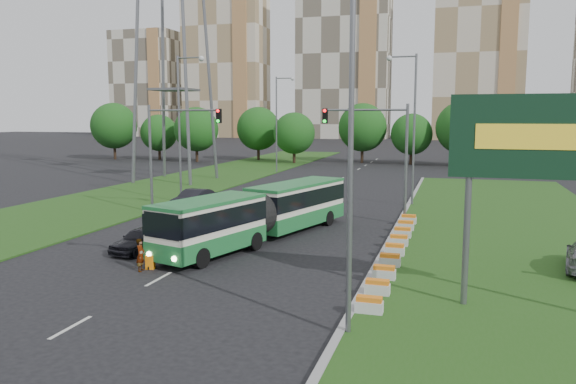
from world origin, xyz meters
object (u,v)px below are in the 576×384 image
(pedestrian, at_px, (141,255))
(shopping_trolley, at_px, (150,262))
(traffic_mast_left, at_px, (170,142))
(billboard, at_px, (537,146))
(car_left_near, at_px, (141,239))
(car_left_far, at_px, (194,200))
(traffic_mast_median, at_px, (382,144))
(articulated_bus, at_px, (258,213))

(pedestrian, relative_size, shopping_trolley, 2.30)
(traffic_mast_left, distance_m, pedestrian, 15.95)
(traffic_mast_left, bearing_deg, billboard, -33.55)
(billboard, height_order, car_left_near, billboard)
(car_left_far, bearing_deg, traffic_mast_median, 0.96)
(car_left_near, distance_m, car_left_far, 13.51)
(traffic_mast_left, xyz_separation_m, shopping_trolley, (6.17, -13.62, -5.02))
(traffic_mast_left, xyz_separation_m, car_left_far, (0.62, 2.37, -4.57))
(traffic_mast_left, bearing_deg, shopping_trolley, -65.64)
(car_left_near, xyz_separation_m, shopping_trolley, (2.24, -2.89, -0.33))
(articulated_bus, distance_m, car_left_near, 6.85)
(traffic_mast_left, height_order, articulated_bus, traffic_mast_left)
(billboard, bearing_deg, articulated_bus, 147.23)
(billboard, bearing_deg, pedestrian, 176.82)
(traffic_mast_left, xyz_separation_m, car_left_near, (3.92, -10.73, -4.68))
(pedestrian, bearing_deg, car_left_far, 6.67)
(traffic_mast_left, bearing_deg, pedestrian, -67.13)
(pedestrian, xyz_separation_m, shopping_trolley, (0.23, 0.46, -0.44))
(car_left_far, bearing_deg, traffic_mast_left, -98.36)
(traffic_mast_median, relative_size, car_left_near, 2.05)
(billboard, relative_size, traffic_mast_median, 1.00)
(traffic_mast_left, relative_size, pedestrian, 5.14)
(shopping_trolley, bearing_deg, articulated_bus, 56.61)
(car_left_far, bearing_deg, pedestrian, -65.75)
(billboard, distance_m, traffic_mast_left, 27.16)
(traffic_mast_median, bearing_deg, pedestrian, -121.44)
(traffic_mast_left, relative_size, articulated_bus, 0.50)
(articulated_bus, height_order, shopping_trolley, articulated_bus)
(car_left_far, bearing_deg, billboard, -31.95)
(car_left_near, distance_m, shopping_trolley, 3.67)
(articulated_bus, distance_m, car_left_far, 12.03)
(traffic_mast_left, relative_size, car_left_near, 2.05)
(traffic_mast_median, height_order, articulated_bus, traffic_mast_median)
(articulated_bus, bearing_deg, shopping_trolley, -94.45)
(articulated_bus, bearing_deg, traffic_mast_left, 161.79)
(traffic_mast_median, bearing_deg, billboard, -64.97)
(traffic_mast_median, height_order, shopping_trolley, traffic_mast_median)
(articulated_bus, bearing_deg, car_left_near, -121.92)
(pedestrian, bearing_deg, traffic_mast_left, 11.62)
(pedestrian, distance_m, shopping_trolley, 0.68)
(traffic_mast_median, distance_m, traffic_mast_left, 15.19)
(car_left_near, bearing_deg, pedestrian, -51.28)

